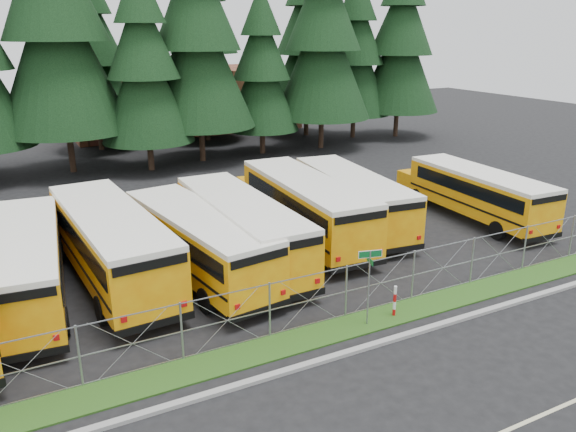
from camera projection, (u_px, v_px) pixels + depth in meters
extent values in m
plane|color=black|center=(353.00, 299.00, 21.44)|extent=(120.00, 120.00, 0.00)
cube|color=gray|center=(404.00, 335.00, 18.81)|extent=(50.00, 0.25, 0.12)
cube|color=#224313|center=(379.00, 318.00, 20.00)|extent=(50.00, 1.40, 0.06)
cube|color=beige|center=(523.00, 423.00, 14.71)|extent=(50.00, 0.12, 0.01)
cube|color=brown|center=(183.00, 99.00, 56.77)|extent=(22.00, 10.00, 6.00)
cylinder|color=gray|center=(369.00, 289.00, 19.15)|extent=(0.06, 0.06, 2.80)
cube|color=#0C5A26|center=(370.00, 254.00, 18.75)|extent=(0.78, 0.22, 0.22)
cube|color=white|center=(370.00, 254.00, 18.75)|extent=(0.82, 0.23, 0.26)
cube|color=#0C5A26|center=(370.00, 261.00, 18.82)|extent=(0.16, 0.54, 0.18)
cylinder|color=#B20C0C|center=(395.00, 301.00, 19.99)|extent=(0.11, 0.11, 1.20)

